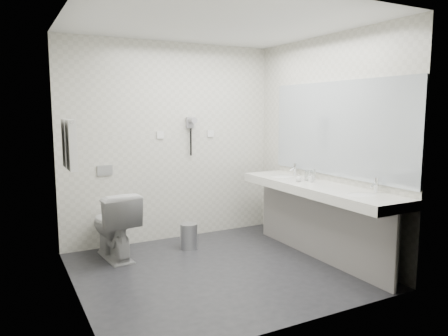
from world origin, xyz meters
TOP-DOWN VIEW (x-y plane):
  - floor at (0.00, 0.00)m, footprint 2.80×2.80m
  - ceiling at (0.00, 0.00)m, footprint 2.80×2.80m
  - wall_back at (0.00, 1.30)m, footprint 2.80×0.00m
  - wall_front at (0.00, -1.30)m, footprint 2.80×0.00m
  - wall_left at (-1.40, 0.00)m, footprint 0.00×2.60m
  - wall_right at (1.40, 0.00)m, footprint 0.00×2.60m
  - vanity_counter at (1.12, -0.20)m, footprint 0.55×2.20m
  - vanity_panel at (1.15, -0.20)m, footprint 0.03×2.15m
  - vanity_post_near at (1.18, -1.24)m, footprint 0.06×0.06m
  - vanity_post_far at (1.18, 0.84)m, footprint 0.06×0.06m
  - mirror at (1.39, -0.20)m, footprint 0.02×2.20m
  - basin_near at (1.12, -0.85)m, footprint 0.40×0.31m
  - basin_far at (1.12, 0.45)m, footprint 0.40×0.31m
  - faucet_near at (1.32, -0.85)m, footprint 0.04×0.04m
  - faucet_far at (1.32, 0.45)m, footprint 0.04×0.04m
  - soap_bottle_a at (1.16, -0.06)m, footprint 0.05×0.05m
  - soap_bottle_b at (1.05, 0.03)m, footprint 0.08×0.08m
  - glass_left at (1.21, 0.07)m, footprint 0.08×0.08m
  - glass_right at (1.29, 0.08)m, footprint 0.07×0.07m
  - toilet at (-0.86, 0.88)m, footprint 0.50×0.79m
  - flush_plate at (-0.85, 1.29)m, footprint 0.18×0.02m
  - pedal_bin at (0.01, 0.79)m, footprint 0.27×0.27m
  - bin_lid at (0.01, 0.79)m, footprint 0.21×0.21m
  - towel_rail at (-1.35, 0.55)m, footprint 0.02×0.62m
  - towel_near at (-1.34, 0.41)m, footprint 0.07×0.24m
  - towel_far at (-1.34, 0.69)m, footprint 0.07×0.24m
  - dryer_cradle at (0.25, 1.27)m, footprint 0.10×0.04m
  - dryer_barrel at (0.25, 1.20)m, footprint 0.08×0.14m
  - dryer_cord at (0.25, 1.26)m, footprint 0.02×0.02m
  - switch_plate_a at (-0.15, 1.29)m, footprint 0.09×0.02m
  - switch_plate_b at (0.55, 1.29)m, footprint 0.09×0.02m

SIDE VIEW (x-z plane):
  - floor at x=0.00m, z-range 0.00..0.00m
  - pedal_bin at x=0.01m, z-range 0.00..0.29m
  - bin_lid at x=0.01m, z-range 0.29..0.31m
  - vanity_panel at x=1.15m, z-range 0.00..0.75m
  - vanity_post_near at x=1.18m, z-range 0.00..0.75m
  - vanity_post_far at x=1.18m, z-range 0.00..0.75m
  - toilet at x=-0.86m, z-range 0.00..0.77m
  - vanity_counter at x=1.12m, z-range 0.75..0.85m
  - basin_near at x=1.12m, z-range 0.81..0.86m
  - basin_far at x=1.12m, z-range 0.81..0.86m
  - soap_bottle_b at x=1.05m, z-range 0.85..0.94m
  - soap_bottle_a at x=1.16m, z-range 0.85..0.95m
  - glass_right at x=1.29m, z-range 0.85..0.97m
  - glass_left at x=1.21m, z-range 0.85..0.97m
  - faucet_near at x=1.32m, z-range 0.85..1.00m
  - faucet_far at x=1.32m, z-range 0.85..1.00m
  - flush_plate at x=-0.85m, z-range 0.89..1.01m
  - wall_back at x=0.00m, z-range -0.15..2.65m
  - wall_front at x=0.00m, z-range -0.15..2.65m
  - wall_left at x=-1.40m, z-range -0.05..2.55m
  - wall_right at x=1.40m, z-range -0.05..2.55m
  - dryer_cord at x=0.25m, z-range 1.07..1.43m
  - towel_near at x=-1.34m, z-range 1.09..1.57m
  - towel_far at x=-1.34m, z-range 1.09..1.57m
  - switch_plate_a at x=-0.15m, z-range 1.31..1.40m
  - switch_plate_b at x=0.55m, z-range 1.31..1.40m
  - mirror at x=1.39m, z-range 0.92..1.98m
  - dryer_cradle at x=0.25m, z-range 1.43..1.57m
  - dryer_barrel at x=0.25m, z-range 1.49..1.57m
  - towel_rail at x=-1.35m, z-range 1.54..1.56m
  - ceiling at x=0.00m, z-range 2.50..2.50m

